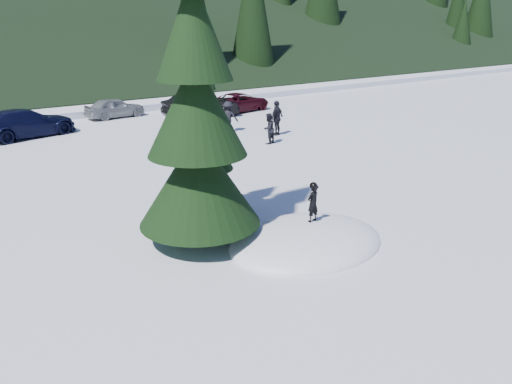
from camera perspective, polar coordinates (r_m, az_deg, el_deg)
ground at (r=13.54m, az=5.78°, el=-5.81°), size 200.00×200.00×0.00m
snow_mound at (r=13.54m, az=5.78°, el=-5.81°), size 4.48×3.52×0.96m
spruce_tall at (r=12.65m, az=-6.81°, el=8.20°), size 3.20×3.20×8.60m
spruce_short at (r=14.58m, az=-6.07°, el=4.74°), size 2.20×2.20×5.37m
child_skier at (r=13.53m, az=6.51°, el=-1.28°), size 0.40×0.28×1.04m
adult_0 at (r=24.40m, az=1.43°, el=7.26°), size 0.87×0.78×1.49m
adult_1 at (r=26.33m, az=2.40°, el=8.45°), size 1.15×0.77×1.81m
adult_2 at (r=27.15m, az=-3.20°, el=8.58°), size 1.22×1.12×1.65m
car_3 at (r=28.46m, az=-24.85°, el=7.17°), size 5.36×3.10×1.46m
car_4 at (r=32.60m, az=-15.83°, el=9.26°), size 3.74×1.73×1.24m
car_5 at (r=31.52m, az=-6.36°, el=9.80°), size 4.83×2.31×1.53m
car_6 at (r=33.77m, az=-1.89°, el=10.24°), size 4.70×2.75×1.23m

